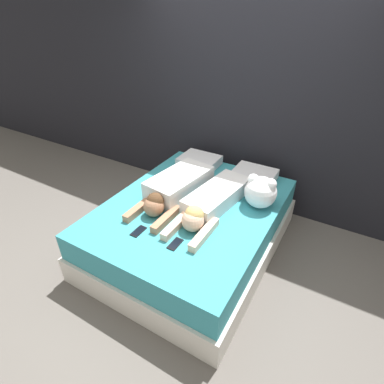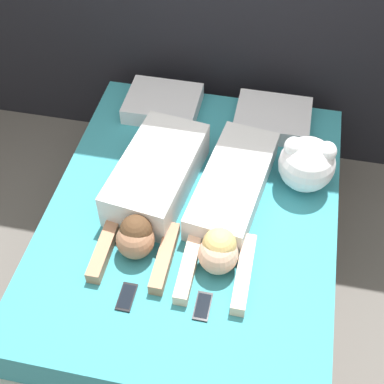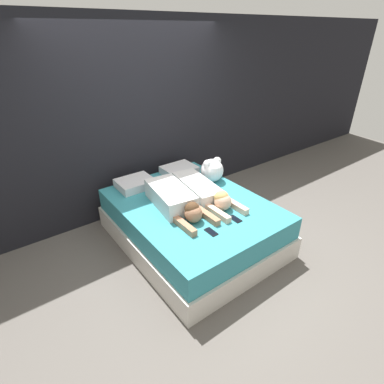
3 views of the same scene
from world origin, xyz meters
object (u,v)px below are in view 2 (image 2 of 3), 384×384
(cell_phone_left, at_px, (127,297))
(person_left, at_px, (153,187))
(pillow_head_left, at_px, (163,103))
(pillow_head_right, at_px, (273,118))
(cell_phone_right, at_px, (203,306))
(person_right, at_px, (229,203))
(plush_toy, at_px, (307,163))
(bed, at_px, (192,240))

(cell_phone_left, bearing_deg, person_left, 92.28)
(pillow_head_left, bearing_deg, pillow_head_right, 0.00)
(pillow_head_left, height_order, cell_phone_left, pillow_head_left)
(person_left, height_order, cell_phone_right, person_left)
(pillow_head_right, height_order, person_right, person_right)
(person_left, relative_size, plush_toy, 3.25)
(person_right, relative_size, cell_phone_right, 7.59)
(pillow_head_right, bearing_deg, plush_toy, -64.08)
(pillow_head_left, xyz_separation_m, plush_toy, (0.93, -0.46, 0.11))
(cell_phone_left, bearing_deg, bed, 71.62)
(bed, relative_size, cell_phone_right, 13.50)
(bed, height_order, pillow_head_right, pillow_head_right)
(pillow_head_left, bearing_deg, person_left, -80.18)
(cell_phone_right, bearing_deg, person_right, 87.21)
(pillow_head_right, bearing_deg, pillow_head_left, 180.00)
(cell_phone_right, bearing_deg, cell_phone_left, -176.05)
(bed, bearing_deg, pillow_head_right, 65.74)
(person_left, relative_size, cell_phone_left, 6.98)
(pillow_head_left, xyz_separation_m, cell_phone_left, (0.16, -1.38, -0.05))
(pillow_head_right, relative_size, plush_toy, 1.40)
(person_left, xyz_separation_m, cell_phone_right, (0.39, -0.60, -0.10))
(bed, relative_size, person_right, 1.78)
(bed, distance_m, person_left, 0.45)
(plush_toy, bearing_deg, cell_phone_right, -114.62)
(pillow_head_left, xyz_separation_m, person_right, (0.55, -0.77, 0.03))
(pillow_head_left, bearing_deg, bed, -65.74)
(bed, distance_m, plush_toy, 0.80)
(person_right, bearing_deg, plush_toy, 38.65)
(cell_phone_left, height_order, plush_toy, plush_toy)
(bed, bearing_deg, cell_phone_right, -73.37)
(bed, distance_m, person_right, 0.42)
(cell_phone_right, xyz_separation_m, plush_toy, (0.41, 0.89, 0.16))
(pillow_head_left, xyz_separation_m, cell_phone_right, (0.52, -1.35, -0.05))
(person_right, xyz_separation_m, cell_phone_right, (-0.03, -0.59, -0.08))
(person_right, bearing_deg, bed, -175.10)
(bed, relative_size, plush_toy, 6.28)
(plush_toy, bearing_deg, person_right, -141.35)
(pillow_head_left, relative_size, person_right, 0.40)
(bed, height_order, pillow_head_left, pillow_head_left)
(bed, distance_m, cell_phone_right, 0.66)
(bed, height_order, plush_toy, plush_toy)
(cell_phone_left, bearing_deg, pillow_head_right, 68.22)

